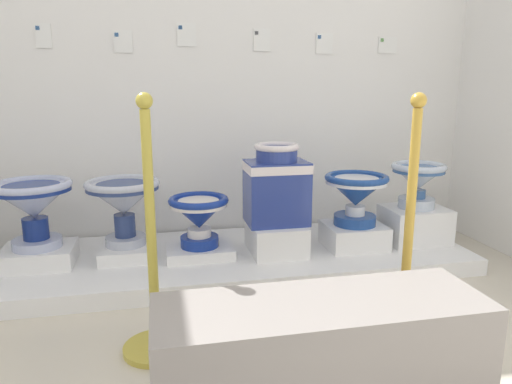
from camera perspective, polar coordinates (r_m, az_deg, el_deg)
The scene contains 23 objects.
wall_back at distance 3.26m, azimuth -3.78°, elevation 20.96°, with size 3.67×0.06×3.09m, color white.
display_platform at distance 2.91m, azimuth -1.88°, elevation -8.00°, with size 2.75×0.93×0.10m, color white.
plinth_block_broad_patterned at distance 2.91m, azimuth -24.95°, elevation -7.09°, with size 0.39×0.31×0.11m, color white.
antique_toilet_broad_patterned at distance 2.83m, azimuth -25.54°, elevation -1.05°, with size 0.43×0.43×0.37m.
plinth_block_leftmost at distance 2.88m, azimuth -15.50°, elevation -6.86°, with size 0.30×0.35×0.07m, color white.
antique_toilet_leftmost at distance 2.80m, azimuth -15.87°, elevation -0.78°, with size 0.42×0.42×0.39m.
plinth_block_tall_cobalt at distance 2.81m, azimuth -6.85°, elevation -7.13°, with size 0.39×0.29×0.06m, color white.
antique_toilet_tall_cobalt at distance 2.74m, azimuth -6.98°, elevation -2.67°, with size 0.35×0.35×0.30m.
plinth_block_slender_white at distance 2.85m, azimuth 2.43°, elevation -5.48°, with size 0.31×0.39×0.18m, color white.
antique_toilet_slender_white at distance 2.77m, azimuth 2.49°, elevation 1.04°, with size 0.36×0.29×0.48m.
plinth_block_central_ornate at distance 3.00m, azimuth 11.84°, elevation -5.18°, with size 0.36×0.32×0.14m, color white.
antique_toilet_central_ornate at distance 2.93m, azimuth 12.08°, elevation 0.04°, with size 0.39×0.39×0.31m.
plinth_block_pale_glazed at distance 3.19m, azimuth 18.74°, elevation -3.76°, with size 0.38×0.32×0.22m, color white.
antique_toilet_pale_glazed at distance 3.12m, azimuth 19.13°, elevation 1.58°, with size 0.34×0.34×0.29m.
info_placard_first at distance 3.24m, azimuth -24.49°, elevation 16.97°, with size 0.09×0.01×0.14m.
info_placard_second at distance 3.18m, azimuth -15.91°, elevation 17.23°, with size 0.11×0.01×0.13m.
info_placard_third at distance 3.18m, azimuth -8.47°, elevation 18.44°, with size 0.12×0.01×0.14m.
info_placard_fourth at distance 3.25m, azimuth 0.68°, elevation 18.05°, with size 0.11×0.01×0.14m.
info_placard_fifth at distance 3.37m, azimuth 8.31°, elevation 17.49°, with size 0.12×0.01×0.14m.
info_placard_sixth at distance 3.56m, azimuth 15.71°, elevation 16.85°, with size 0.14×0.01×0.11m.
stanchion_post_near_left at distance 1.97m, azimuth -12.36°, elevation -10.93°, with size 0.28×0.28×1.06m.
stanchion_post_near_right at distance 2.12m, azimuth 17.83°, elevation -8.58°, with size 0.25×0.25×1.05m.
museum_bench at distance 1.66m, azimuth 7.85°, elevation -19.27°, with size 1.09×0.36×0.40m, color gray.
Camera 1 is at (1.26, 0.03, 1.07)m, focal length 32.84 mm.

